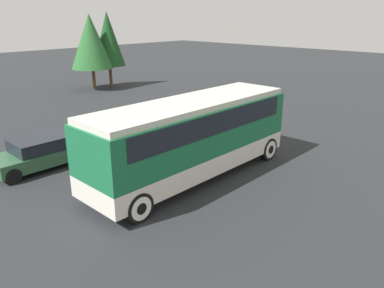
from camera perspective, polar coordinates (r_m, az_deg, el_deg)
name	(u,v)px	position (r m, az deg, el deg)	size (l,w,h in m)	color
ground_plane	(192,177)	(15.52, 0.00, -5.06)	(120.00, 120.00, 0.00)	#26282B
tour_bus	(194,132)	(14.90, 0.25, 1.84)	(9.41, 2.65, 3.22)	silver
parked_car_near	(45,152)	(17.61, -21.44, -1.07)	(4.58, 1.88, 1.35)	#2D5638
parked_car_mid	(126,127)	(20.03, -10.00, 2.51)	(4.37, 1.91, 1.48)	#BCBCC1
tree_left	(91,41)	(34.48, -15.18, 14.85)	(3.58, 3.58, 6.44)	brown
tree_center	(108,39)	(35.43, -12.68, 15.36)	(2.83, 2.83, 6.64)	brown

